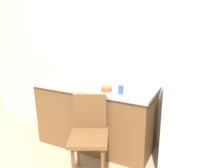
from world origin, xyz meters
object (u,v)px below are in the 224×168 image
object	(u,v)px
refrigerator	(196,116)
cup_white	(91,85)
terracotta_bowl	(106,89)
chair	(89,132)
cup_blue	(121,89)

from	to	relation	value
refrigerator	cup_white	distance (m)	1.24
terracotta_bowl	chair	bearing A→B (deg)	-94.70
terracotta_bowl	cup_blue	bearing A→B (deg)	-3.31
refrigerator	cup_blue	bearing A→B (deg)	-167.38
refrigerator	cup_blue	world-z (taller)	refrigerator
terracotta_bowl	cup_blue	xyz separation A→B (m)	(0.19, -0.01, 0.02)
refrigerator	cup_blue	size ratio (longest dim) A/B	13.20
refrigerator	chair	world-z (taller)	refrigerator
chair	cup_blue	world-z (taller)	cup_blue
chair	cup_white	size ratio (longest dim) A/B	12.00
terracotta_bowl	refrigerator	bearing A→B (deg)	9.67
terracotta_bowl	cup_blue	size ratio (longest dim) A/B	1.26
chair	cup_blue	distance (m)	0.58
chair	cup_white	xyz separation A→B (m)	(-0.18, 0.37, 0.40)
refrigerator	terracotta_bowl	world-z (taller)	refrigerator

